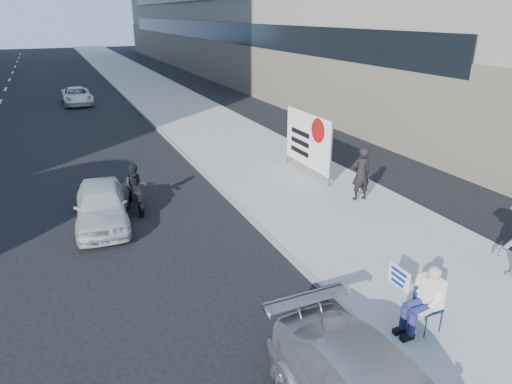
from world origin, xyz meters
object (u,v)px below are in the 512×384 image
pedestrian_woman (361,174)px  white_sedan_near (101,205)px  protest_banner (308,140)px  white_sedan_far (77,96)px  motorcycle (136,189)px  seated_protester (424,296)px

pedestrian_woman → white_sedan_near: (-7.53, 1.71, -0.40)m
pedestrian_woman → protest_banner: size_ratio=0.55×
protest_banner → white_sedan_near: size_ratio=0.88×
white_sedan_far → white_sedan_near: bearing=-93.0°
white_sedan_near → motorcycle: bearing=40.6°
protest_banner → white_sedan_near: bearing=-171.2°
pedestrian_woman → white_sedan_far: (-6.82, 21.50, -0.45)m
seated_protester → motorcycle: seated_protester is taller
pedestrian_woman → white_sedan_far: size_ratio=0.43×
seated_protester → white_sedan_far: bearing=98.4°
pedestrian_woman → motorcycle: 6.91m
white_sedan_far → motorcycle: (0.39, -19.01, 0.09)m
white_sedan_far → motorcycle: size_ratio=1.91×
white_sedan_near → motorcycle: size_ratio=1.70×
protest_banner → white_sedan_far: (-6.56, 18.66, -0.86)m
pedestrian_woman → white_sedan_near: pedestrian_woman is taller
seated_protester → motorcycle: 8.96m
seated_protester → white_sedan_near: seated_protester is taller
protest_banner → motorcycle: (-6.17, -0.35, -0.76)m
pedestrian_woman → white_sedan_near: 7.73m
seated_protester → motorcycle: size_ratio=0.64×
white_sedan_near → white_sedan_far: (0.71, 19.79, -0.05)m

